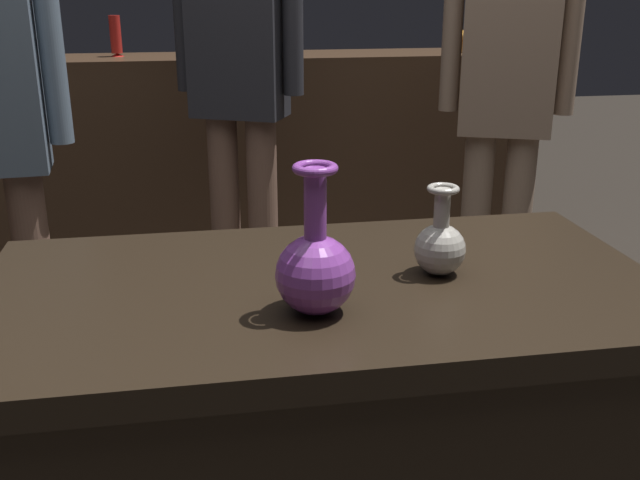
{
  "coord_description": "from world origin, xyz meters",
  "views": [
    {
      "loc": [
        -0.22,
        -1.19,
        1.3
      ],
      "look_at": [
        -0.02,
        -0.06,
        0.9
      ],
      "focal_mm": 41.41,
      "sensor_mm": 36.0,
      "label": 1
    }
  ],
  "objects_px": {
    "vase_tall_behind": "(440,244)",
    "shelf_vase_center": "(237,40)",
    "shelf_vase_left": "(116,37)",
    "vase_centerpiece": "(315,267)",
    "shelf_vase_far_right": "(462,36)",
    "visitor_near_right": "(506,92)",
    "visitor_center_back": "(239,68)"
  },
  "relations": [
    {
      "from": "vase_centerpiece",
      "to": "vase_tall_behind",
      "type": "height_order",
      "value": "vase_centerpiece"
    },
    {
      "from": "vase_centerpiece",
      "to": "visitor_near_right",
      "type": "distance_m",
      "value": 1.7
    },
    {
      "from": "shelf_vase_center",
      "to": "visitor_near_right",
      "type": "bearing_deg",
      "value": -43.44
    },
    {
      "from": "shelf_vase_far_right",
      "to": "visitor_near_right",
      "type": "bearing_deg",
      "value": -99.69
    },
    {
      "from": "shelf_vase_left",
      "to": "visitor_near_right",
      "type": "distance_m",
      "value": 1.69
    },
    {
      "from": "vase_centerpiece",
      "to": "shelf_vase_left",
      "type": "height_order",
      "value": "shelf_vase_left"
    },
    {
      "from": "shelf_vase_left",
      "to": "shelf_vase_center",
      "type": "height_order",
      "value": "shelf_vase_left"
    },
    {
      "from": "shelf_vase_far_right",
      "to": "visitor_center_back",
      "type": "height_order",
      "value": "visitor_center_back"
    },
    {
      "from": "vase_tall_behind",
      "to": "shelf_vase_far_right",
      "type": "distance_m",
      "value": 2.34
    },
    {
      "from": "vase_centerpiece",
      "to": "vase_tall_behind",
      "type": "distance_m",
      "value": 0.28
    },
    {
      "from": "shelf_vase_left",
      "to": "visitor_center_back",
      "type": "height_order",
      "value": "visitor_center_back"
    },
    {
      "from": "shelf_vase_center",
      "to": "visitor_center_back",
      "type": "height_order",
      "value": "visitor_center_back"
    },
    {
      "from": "vase_centerpiece",
      "to": "vase_tall_behind",
      "type": "relative_size",
      "value": 1.48
    },
    {
      "from": "vase_centerpiece",
      "to": "shelf_vase_center",
      "type": "xyz_separation_m",
      "value": [
        0.04,
        2.26,
        0.18
      ]
    },
    {
      "from": "shelf_vase_center",
      "to": "visitor_near_right",
      "type": "distance_m",
      "value": 1.23
    },
    {
      "from": "vase_tall_behind",
      "to": "visitor_center_back",
      "type": "height_order",
      "value": "visitor_center_back"
    },
    {
      "from": "shelf_vase_center",
      "to": "visitor_near_right",
      "type": "xyz_separation_m",
      "value": [
        0.89,
        -0.84,
        -0.13
      ]
    },
    {
      "from": "vase_tall_behind",
      "to": "shelf_vase_far_right",
      "type": "bearing_deg",
      "value": 69.16
    },
    {
      "from": "shelf_vase_far_right",
      "to": "vase_tall_behind",
      "type": "bearing_deg",
      "value": -110.84
    },
    {
      "from": "visitor_near_right",
      "to": "shelf_vase_center",
      "type": "bearing_deg",
      "value": -21.54
    },
    {
      "from": "vase_centerpiece",
      "to": "shelf_vase_left",
      "type": "distance_m",
      "value": 2.41
    },
    {
      "from": "vase_tall_behind",
      "to": "shelf_vase_center",
      "type": "relative_size",
      "value": 1.55
    },
    {
      "from": "vase_centerpiece",
      "to": "shelf_vase_center",
      "type": "height_order",
      "value": "shelf_vase_center"
    },
    {
      "from": "vase_tall_behind",
      "to": "visitor_center_back",
      "type": "distance_m",
      "value": 1.48
    },
    {
      "from": "shelf_vase_far_right",
      "to": "shelf_vase_left",
      "type": "bearing_deg",
      "value": 178.24
    },
    {
      "from": "vase_tall_behind",
      "to": "shelf_vase_left",
      "type": "relative_size",
      "value": 0.96
    },
    {
      "from": "vase_tall_behind",
      "to": "visitor_near_right",
      "type": "distance_m",
      "value": 1.47
    },
    {
      "from": "vase_centerpiece",
      "to": "shelf_vase_center",
      "type": "distance_m",
      "value": 2.27
    },
    {
      "from": "shelf_vase_left",
      "to": "visitor_center_back",
      "type": "bearing_deg",
      "value": -58.45
    },
    {
      "from": "shelf_vase_left",
      "to": "vase_centerpiece",
      "type": "bearing_deg",
      "value": -78.36
    },
    {
      "from": "vase_centerpiece",
      "to": "shelf_vase_left",
      "type": "xyz_separation_m",
      "value": [
        -0.48,
        2.35,
        0.2
      ]
    },
    {
      "from": "visitor_center_back",
      "to": "shelf_vase_center",
      "type": "bearing_deg",
      "value": -67.85
    }
  ]
}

